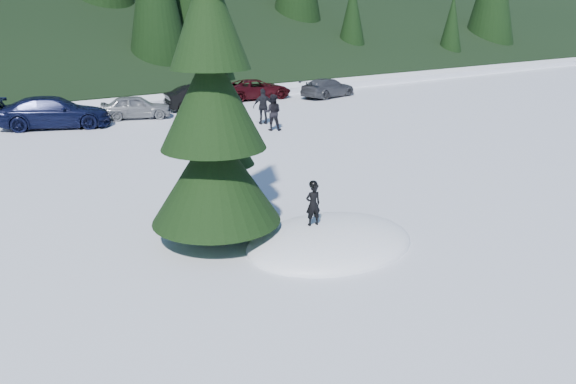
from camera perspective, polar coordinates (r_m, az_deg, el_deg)
ground at (r=14.16m, az=4.29°, el=-5.24°), size 200.00×200.00×0.00m
snow_mound at (r=14.16m, az=4.29°, el=-5.24°), size 4.48×3.52×0.96m
spruce_tall at (r=13.46m, az=-7.69°, el=8.19°), size 3.20×3.20×8.60m
spruce_short at (r=15.37m, az=-6.72°, el=4.81°), size 2.20×2.20×5.37m
child_skier at (r=13.82m, az=2.56°, el=-1.26°), size 0.44×0.34×1.08m
adult_0 at (r=27.44m, az=-1.56°, el=8.09°), size 1.08×1.05×1.76m
adult_1 at (r=29.00m, az=-2.51°, el=8.68°), size 1.16×0.78×1.83m
car_3 at (r=30.38m, az=-22.63°, el=7.48°), size 5.74×4.03×1.54m
car_4 at (r=31.68m, az=-15.18°, el=8.35°), size 3.99×2.75×1.26m
car_5 at (r=33.82m, az=-8.64°, el=9.49°), size 4.58×2.35×1.44m
car_6 at (r=37.74m, az=-3.22°, el=10.40°), size 4.91×2.78×1.29m
car_7 at (r=38.54m, az=4.08°, el=10.52°), size 4.60×2.56×1.26m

